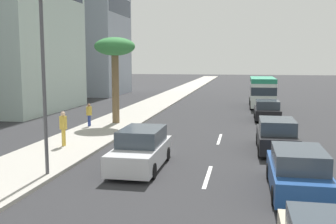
# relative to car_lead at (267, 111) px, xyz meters

# --- Properties ---
(ground_plane) EXTENTS (198.00, 198.00, 0.00)m
(ground_plane) POSITION_rel_car_lead_xyz_m (2.05, 3.18, -0.74)
(ground_plane) COLOR #2D2D30
(sidewalk_right) EXTENTS (162.00, 3.94, 0.15)m
(sidewalk_right) POSITION_rel_car_lead_xyz_m (2.05, 11.04, -0.67)
(sidewalk_right) COLOR #B2ADA3
(sidewalk_right) RESTS_ON ground_plane
(lane_stripe_mid) EXTENTS (3.20, 0.16, 0.01)m
(lane_stripe_mid) POSITION_rel_car_lead_xyz_m (-16.17, 3.18, -0.73)
(lane_stripe_mid) COLOR silver
(lane_stripe_mid) RESTS_ON ground_plane
(lane_stripe_far) EXTENTS (3.20, 0.16, 0.01)m
(lane_stripe_far) POSITION_rel_car_lead_xyz_m (-8.32, 3.18, -0.73)
(lane_stripe_far) COLOR silver
(lane_stripe_far) RESTS_ON ground_plane
(car_lead) EXTENTS (4.06, 1.95, 1.56)m
(car_lead) POSITION_rel_car_lead_xyz_m (0.00, 0.00, 0.00)
(car_lead) COLOR black
(car_lead) RESTS_ON ground_plane
(car_second) EXTENTS (4.75, 1.92, 1.71)m
(car_second) POSITION_rel_car_lead_xyz_m (-15.34, 6.14, 0.07)
(car_second) COLOR silver
(car_second) RESTS_ON ground_plane
(car_fourth) EXTENTS (4.67, 1.94, 1.68)m
(car_fourth) POSITION_rel_car_lead_xyz_m (-10.89, 0.13, 0.05)
(car_fourth) COLOR black
(car_fourth) RESTS_ON ground_plane
(minibus_fifth) EXTENTS (6.98, 2.44, 2.94)m
(minibus_fifth) POSITION_rel_car_lead_xyz_m (8.87, 0.02, 0.88)
(minibus_fifth) COLOR silver
(minibus_fifth) RESTS_ON ground_plane
(car_sixth) EXTENTS (4.70, 1.92, 1.62)m
(car_sixth) POSITION_rel_car_lead_xyz_m (-17.56, -0.08, 0.03)
(car_sixth) COLOR #1E478C
(car_sixth) RESTS_ON ground_plane
(pedestrian_near_lamp) EXTENTS (0.38, 0.33, 1.56)m
(pedestrian_near_lamp) POSITION_rel_car_lead_xyz_m (-6.15, 12.20, 0.26)
(pedestrian_near_lamp) COLOR navy
(pedestrian_near_lamp) RESTS_ON sidewalk_right
(pedestrian_mid_block) EXTENTS (0.30, 0.36, 1.83)m
(pedestrian_mid_block) POSITION_rel_car_lead_xyz_m (-12.43, 11.12, 0.43)
(pedestrian_mid_block) COLOR gold
(pedestrian_mid_block) RESTS_ON sidewalk_right
(palm_tree) EXTENTS (2.88, 2.88, 6.12)m
(palm_tree) POSITION_rel_car_lead_xyz_m (-4.32, 10.89, 4.55)
(palm_tree) COLOR brown
(palm_tree) RESTS_ON sidewalk_right
(street_lamp) EXTENTS (0.24, 0.97, 7.12)m
(street_lamp) POSITION_rel_car_lead_xyz_m (-17.43, 9.36, 3.77)
(street_lamp) COLOR #4C4C51
(street_lamp) RESTS_ON sidewalk_right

